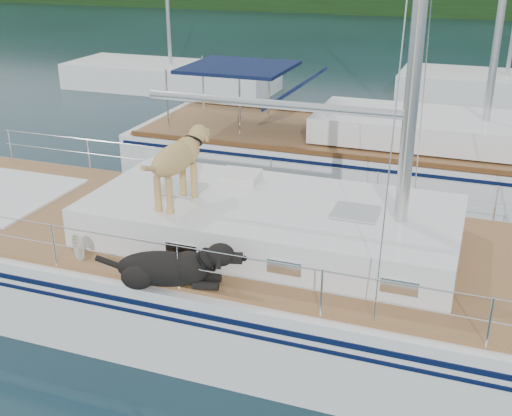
% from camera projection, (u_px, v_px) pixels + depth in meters
% --- Properties ---
extents(ground, '(120.00, 120.00, 0.00)m').
position_uv_depth(ground, '(221.00, 303.00, 9.97)').
color(ground, black).
rests_on(ground, ground).
extents(shore_bank, '(92.00, 1.00, 1.20)m').
position_uv_depth(shore_bank, '(453.00, 7.00, 49.84)').
color(shore_bank, '#595147').
rests_on(shore_bank, ground).
extents(main_sailboat, '(12.00, 4.05, 14.01)m').
position_uv_depth(main_sailboat, '(225.00, 266.00, 9.67)').
color(main_sailboat, white).
rests_on(main_sailboat, ground).
extents(neighbor_sailboat, '(11.00, 3.50, 13.30)m').
position_uv_depth(neighbor_sailboat, '(374.00, 158.00, 14.67)').
color(neighbor_sailboat, white).
rests_on(neighbor_sailboat, ground).
extents(bg_boat_west, '(8.00, 3.00, 11.65)m').
position_uv_depth(bg_boat_west, '(171.00, 77.00, 24.49)').
color(bg_boat_west, white).
rests_on(bg_boat_west, ground).
extents(bg_boat_center, '(7.20, 3.00, 11.65)m').
position_uv_depth(bg_boat_center, '(505.00, 90.00, 22.41)').
color(bg_boat_center, white).
rests_on(bg_boat_center, ground).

